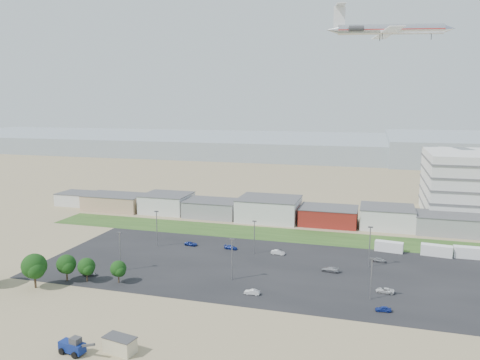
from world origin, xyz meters
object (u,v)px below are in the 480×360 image
at_px(parked_car_10, 90,274).
at_px(parked_car_11, 278,252).
at_px(portable_shed, 120,345).
at_px(airliner, 390,29).
at_px(parked_car_9, 191,244).
at_px(parked_car_13, 252,292).
at_px(telehandler, 72,345).
at_px(parked_car_8, 379,260).
at_px(parked_car_2, 383,309).
at_px(box_trailer_a, 389,247).
at_px(parked_car_12, 330,269).
at_px(parked_car_0, 385,290).
at_px(parked_car_6, 231,247).

xyz_separation_m(parked_car_10, parked_car_11, (42.08, 29.54, 0.11)).
bearing_deg(portable_shed, airliner, 80.34).
bearing_deg(parked_car_9, parked_car_13, -131.68).
height_order(telehandler, parked_car_8, telehandler).
bearing_deg(parked_car_2, telehandler, -64.48).
xyz_separation_m(portable_shed, box_trailer_a, (46.22, 71.89, 0.04)).
bearing_deg(portable_shed, box_trailer_a, 67.58).
height_order(parked_car_8, parked_car_10, parked_car_8).
bearing_deg(parked_car_12, parked_car_9, -97.55).
height_order(airliner, parked_car_8, airliner).
bearing_deg(parked_car_12, portable_shed, -25.09).
relative_size(airliner, parked_car_10, 12.64).
bearing_deg(parked_car_12, parked_car_8, 139.69).
distance_m(parked_car_2, parked_car_12, 24.19).
bearing_deg(parked_car_12, parked_car_0, 59.54).
bearing_deg(portable_shed, parked_car_0, 52.12).
bearing_deg(parked_car_0, parked_car_10, -77.81).
bearing_deg(parked_car_6, parked_car_2, -120.00).
xyz_separation_m(parked_car_8, parked_car_13, (-27.84, -30.92, -0.03)).
height_order(parked_car_2, parked_car_9, parked_car_2).
distance_m(airliner, parked_car_11, 97.48).
distance_m(parked_car_0, parked_car_13, 30.48).
distance_m(portable_shed, parked_car_8, 75.33).
height_order(box_trailer_a, parked_car_10, box_trailer_a).
distance_m(telehandler, parked_car_11, 66.96).
xyz_separation_m(parked_car_0, parked_car_8, (-1.16, 21.53, 0.04)).
height_order(parked_car_10, parked_car_13, parked_car_13).
relative_size(parked_car_2, parked_car_9, 0.82).
bearing_deg(parked_car_0, parked_car_8, -172.24).
bearing_deg(parked_car_12, parked_car_11, -115.54).
bearing_deg(parked_car_11, portable_shed, 169.70).
distance_m(parked_car_8, parked_car_10, 76.49).
bearing_deg(parked_car_8, parked_car_6, 97.65).
distance_m(parked_car_6, parked_car_10, 41.17).
height_order(portable_shed, parked_car_10, portable_shed).
bearing_deg(box_trailer_a, parked_car_10, -141.93).
distance_m(parked_car_2, parked_car_10, 70.62).
distance_m(parked_car_9, parked_car_12, 44.27).
xyz_separation_m(parked_car_9, parked_car_13, (27.27, -30.62, 0.03)).
relative_size(box_trailer_a, airliner, 0.17).
relative_size(parked_car_9, parked_car_11, 1.01).
xyz_separation_m(telehandler, box_trailer_a, (53.94, 74.54, -0.10)).
distance_m(telehandler, parked_car_9, 63.96).
height_order(airliner, parked_car_12, airliner).
height_order(box_trailer_a, parked_car_0, box_trailer_a).
bearing_deg(airliner, parked_car_0, -101.29).
distance_m(parked_car_2, parked_car_8, 31.81).
xyz_separation_m(box_trailer_a, parked_car_13, (-30.54, -41.33, -0.89)).
xyz_separation_m(airliner, parked_car_2, (-0.30, -92.57, -69.44)).
relative_size(telehandler, parked_car_6, 1.89).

